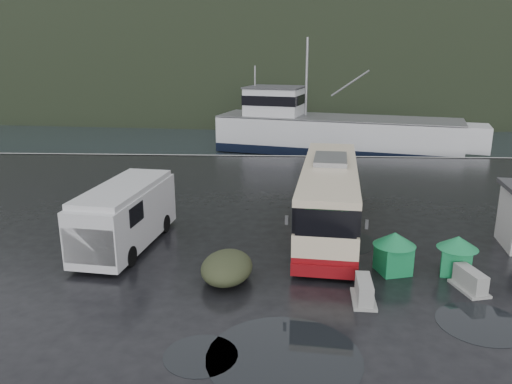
{
  "coord_description": "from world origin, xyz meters",
  "views": [
    {
      "loc": [
        0.02,
        -17.94,
        7.87
      ],
      "look_at": [
        -0.98,
        3.77,
        1.7
      ],
      "focal_mm": 35.0,
      "sensor_mm": 36.0,
      "label": 1
    }
  ],
  "objects_px": {
    "coach_bus": "(327,228)",
    "jersey_barrier_a": "(363,301)",
    "white_van": "(128,246)",
    "waste_bin_left": "(392,272)",
    "waste_bin_right": "(454,274)",
    "jersey_barrier_b": "(469,290)",
    "fishing_trawler": "(336,138)",
    "dome_tent": "(227,280)"
  },
  "relations": [
    {
      "from": "coach_bus",
      "to": "jersey_barrier_a",
      "type": "distance_m",
      "value": 6.88
    },
    {
      "from": "white_van",
      "to": "coach_bus",
      "type": "bearing_deg",
      "value": 24.02
    },
    {
      "from": "white_van",
      "to": "waste_bin_left",
      "type": "relative_size",
      "value": 4.09
    },
    {
      "from": "white_van",
      "to": "waste_bin_right",
      "type": "xyz_separation_m",
      "value": [
        12.76,
        -2.13,
        0.0
      ]
    },
    {
      "from": "jersey_barrier_a",
      "to": "jersey_barrier_b",
      "type": "xyz_separation_m",
      "value": [
        3.73,
        0.94,
        0.0
      ]
    },
    {
      "from": "white_van",
      "to": "waste_bin_right",
      "type": "height_order",
      "value": "white_van"
    },
    {
      "from": "white_van",
      "to": "waste_bin_left",
      "type": "bearing_deg",
      "value": -3.57
    },
    {
      "from": "waste_bin_left",
      "to": "jersey_barrier_a",
      "type": "distance_m",
      "value": 2.67
    },
    {
      "from": "waste_bin_right",
      "to": "jersey_barrier_a",
      "type": "distance_m",
      "value": 4.28
    },
    {
      "from": "waste_bin_right",
      "to": "fishing_trawler",
      "type": "height_order",
      "value": "fishing_trawler"
    },
    {
      "from": "coach_bus",
      "to": "jersey_barrier_b",
      "type": "bearing_deg",
      "value": -47.58
    },
    {
      "from": "fishing_trawler",
      "to": "waste_bin_right",
      "type": "bearing_deg",
      "value": -72.26
    },
    {
      "from": "jersey_barrier_a",
      "to": "jersey_barrier_b",
      "type": "distance_m",
      "value": 3.85
    },
    {
      "from": "waste_bin_left",
      "to": "jersey_barrier_a",
      "type": "height_order",
      "value": "waste_bin_left"
    },
    {
      "from": "dome_tent",
      "to": "fishing_trawler",
      "type": "distance_m",
      "value": 31.27
    },
    {
      "from": "dome_tent",
      "to": "jersey_barrier_b",
      "type": "relative_size",
      "value": 1.71
    },
    {
      "from": "jersey_barrier_a",
      "to": "fishing_trawler",
      "type": "height_order",
      "value": "fishing_trawler"
    },
    {
      "from": "fishing_trawler",
      "to": "white_van",
      "type": "bearing_deg",
      "value": -97.44
    },
    {
      "from": "white_van",
      "to": "fishing_trawler",
      "type": "xyz_separation_m",
      "value": [
        11.68,
        27.39,
        0.0
      ]
    },
    {
      "from": "white_van",
      "to": "jersey_barrier_a",
      "type": "distance_m",
      "value": 10.07
    },
    {
      "from": "coach_bus",
      "to": "fishing_trawler",
      "type": "height_order",
      "value": "fishing_trawler"
    },
    {
      "from": "coach_bus",
      "to": "jersey_barrier_b",
      "type": "xyz_separation_m",
      "value": [
        4.27,
        -5.92,
        0.0
      ]
    },
    {
      "from": "waste_bin_left",
      "to": "fishing_trawler",
      "type": "height_order",
      "value": "fishing_trawler"
    },
    {
      "from": "coach_bus",
      "to": "jersey_barrier_b",
      "type": "distance_m",
      "value": 7.3
    },
    {
      "from": "dome_tent",
      "to": "white_van",
      "type": "bearing_deg",
      "value": 145.84
    },
    {
      "from": "waste_bin_left",
      "to": "fishing_trawler",
      "type": "bearing_deg",
      "value": 87.74
    },
    {
      "from": "coach_bus",
      "to": "white_van",
      "type": "bearing_deg",
      "value": -156.93
    },
    {
      "from": "coach_bus",
      "to": "dome_tent",
      "type": "relative_size",
      "value": 4.47
    },
    {
      "from": "jersey_barrier_a",
      "to": "waste_bin_left",
      "type": "bearing_deg",
      "value": 57.93
    },
    {
      "from": "waste_bin_left",
      "to": "waste_bin_right",
      "type": "distance_m",
      "value": 2.25
    },
    {
      "from": "waste_bin_left",
      "to": "waste_bin_right",
      "type": "relative_size",
      "value": 1.06
    },
    {
      "from": "coach_bus",
      "to": "white_van",
      "type": "relative_size",
      "value": 1.78
    },
    {
      "from": "waste_bin_right",
      "to": "waste_bin_left",
      "type": "bearing_deg",
      "value": 178.53
    },
    {
      "from": "jersey_barrier_b",
      "to": "fishing_trawler",
      "type": "height_order",
      "value": "fishing_trawler"
    },
    {
      "from": "waste_bin_left",
      "to": "jersey_barrier_b",
      "type": "xyz_separation_m",
      "value": [
        2.31,
        -1.32,
        0.0
      ]
    },
    {
      "from": "white_van",
      "to": "waste_bin_left",
      "type": "distance_m",
      "value": 10.71
    },
    {
      "from": "dome_tent",
      "to": "fishing_trawler",
      "type": "relative_size",
      "value": 0.1
    },
    {
      "from": "dome_tent",
      "to": "waste_bin_left",
      "type": "bearing_deg",
      "value": 9.15
    },
    {
      "from": "dome_tent",
      "to": "jersey_barrier_a",
      "type": "distance_m",
      "value": 4.79
    },
    {
      "from": "white_van",
      "to": "dome_tent",
      "type": "bearing_deg",
      "value": -26.58
    },
    {
      "from": "jersey_barrier_b",
      "to": "waste_bin_right",
      "type": "bearing_deg",
      "value": 92.98
    },
    {
      "from": "coach_bus",
      "to": "waste_bin_left",
      "type": "xyz_separation_m",
      "value": [
        1.96,
        -4.6,
        0.0
      ]
    }
  ]
}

